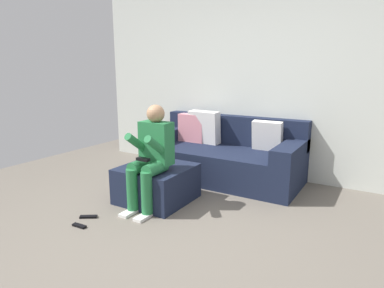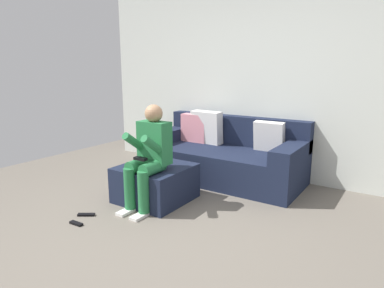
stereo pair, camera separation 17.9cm
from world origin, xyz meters
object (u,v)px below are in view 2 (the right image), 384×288
(couch_sectional, at_px, (224,156))
(person_seated, at_px, (149,153))
(ottoman, at_px, (156,183))
(remote_near_ottoman, at_px, (76,223))
(remote_by_storage_bin, at_px, (86,215))

(couch_sectional, xyz_separation_m, person_seated, (-0.21, -1.29, 0.28))
(ottoman, bearing_deg, remote_near_ottoman, -104.13)
(ottoman, xyz_separation_m, person_seated, (0.08, -0.19, 0.39))
(ottoman, height_order, remote_by_storage_bin, ottoman)
(couch_sectional, bearing_deg, person_seated, -99.05)
(couch_sectional, relative_size, person_seated, 1.88)
(ottoman, relative_size, person_seated, 0.67)
(couch_sectional, bearing_deg, ottoman, -104.32)
(person_seated, bearing_deg, remote_by_storage_bin, -125.48)
(couch_sectional, distance_m, ottoman, 1.14)
(person_seated, distance_m, remote_near_ottoman, 0.97)
(person_seated, bearing_deg, couch_sectional, 80.95)
(remote_near_ottoman, bearing_deg, couch_sectional, 73.22)
(person_seated, relative_size, remote_near_ottoman, 7.42)
(couch_sectional, relative_size, ottoman, 2.79)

